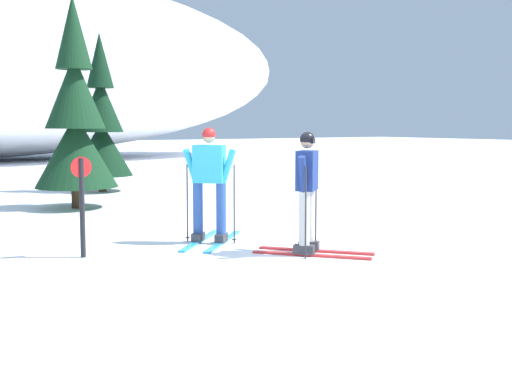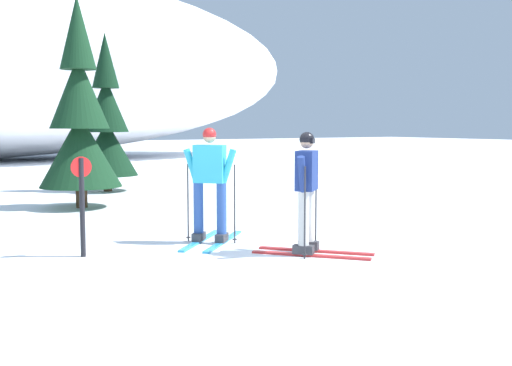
% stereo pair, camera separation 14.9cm
% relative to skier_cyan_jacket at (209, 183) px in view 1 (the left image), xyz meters
% --- Properties ---
extents(ground_plane, '(120.00, 120.00, 0.00)m').
position_rel_skier_cyan_jacket_xyz_m(ground_plane, '(-0.20, -1.31, -0.92)').
color(ground_plane, white).
extents(skier_cyan_jacket, '(1.59, 1.59, 1.74)m').
position_rel_skier_cyan_jacket_xyz_m(skier_cyan_jacket, '(0.00, 0.00, 0.00)').
color(skier_cyan_jacket, '#2893CC').
rests_on(skier_cyan_jacket, ground).
extents(skier_navy_jacket, '(1.38, 1.52, 1.69)m').
position_rel_skier_cyan_jacket_xyz_m(skier_navy_jacket, '(0.76, -1.42, -0.04)').
color(skier_navy_jacket, red).
rests_on(skier_navy_jacket, ground).
extents(pine_tree_center_right, '(1.74, 1.74, 4.51)m').
position_rel_skier_cyan_jacket_xyz_m(pine_tree_center_right, '(-0.48, 5.08, 0.97)').
color(pine_tree_center_right, '#47301E').
rests_on(pine_tree_center_right, ground).
extents(pine_tree_far_right, '(1.62, 1.62, 4.20)m').
position_rel_skier_cyan_jacket_xyz_m(pine_tree_far_right, '(1.10, 8.06, 0.84)').
color(pine_tree_far_right, '#47301E').
rests_on(pine_tree_far_right, ground).
extents(trail_marker_post, '(0.28, 0.07, 1.36)m').
position_rel_skier_cyan_jacket_xyz_m(trail_marker_post, '(-1.93, 0.01, -0.14)').
color(trail_marker_post, black).
rests_on(trail_marker_post, ground).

